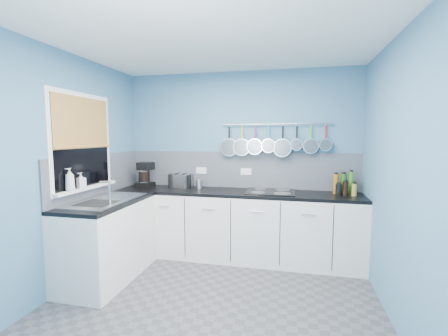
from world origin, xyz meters
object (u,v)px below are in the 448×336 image
at_px(coffee_maker, 145,175).
at_px(toaster, 181,181).
at_px(soap_bottle_b, 81,180).
at_px(canister, 199,184).
at_px(soap_bottle_a, 70,179).
at_px(paper_towel, 144,178).
at_px(hob, 271,192).

relative_size(coffee_maker, toaster, 1.20).
distance_m(soap_bottle_b, canister, 1.51).
bearing_deg(canister, soap_bottle_a, -127.86).
bearing_deg(paper_towel, soap_bottle_a, -99.20).
xyz_separation_m(paper_towel, toaster, (0.53, 0.07, -0.04)).
distance_m(soap_bottle_b, toaster, 1.35).
height_order(soap_bottle_b, coffee_maker, coffee_maker).
bearing_deg(toaster, hob, 15.53).
distance_m(soap_bottle_a, toaster, 1.49).
height_order(soap_bottle_a, paper_towel, soap_bottle_a).
bearing_deg(hob, toaster, 176.62).
xyz_separation_m(soap_bottle_b, paper_towel, (0.20, 1.06, -0.10)).
bearing_deg(paper_towel, coffee_maker, -8.09).
xyz_separation_m(soap_bottle_a, soap_bottle_b, (0.00, 0.17, -0.03)).
relative_size(toaster, hob, 0.48).
distance_m(soap_bottle_a, paper_towel, 1.25).
relative_size(paper_towel, toaster, 0.91).
bearing_deg(soap_bottle_a, soap_bottle_b, 90.00).
bearing_deg(toaster, soap_bottle_a, -100.44).
bearing_deg(canister, paper_towel, -175.55).
bearing_deg(soap_bottle_a, coffee_maker, 79.79).
bearing_deg(toaster, coffee_maker, -153.07).
height_order(coffee_maker, hob, coffee_maker).
height_order(soap_bottle_b, paper_towel, soap_bottle_b).
height_order(coffee_maker, toaster, coffee_maker).
distance_m(soap_bottle_b, paper_towel, 1.08).
xyz_separation_m(soap_bottle_b, coffee_maker, (0.22, 1.05, -0.06)).
height_order(soap_bottle_a, toaster, soap_bottle_a).
bearing_deg(soap_bottle_a, hob, 31.47).
bearing_deg(soap_bottle_a, paper_towel, 80.80).
xyz_separation_m(soap_bottle_b, toaster, (0.73, 1.12, -0.14)).
bearing_deg(hob, soap_bottle_a, -148.53).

